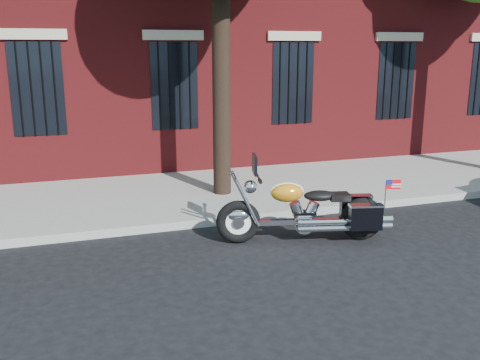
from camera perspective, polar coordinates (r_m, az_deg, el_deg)
name	(u,v)px	position (r m, az deg, el deg)	size (l,w,h in m)	color
ground	(245,251)	(8.37, 0.53, -7.62)	(120.00, 120.00, 0.00)	black
curb	(220,220)	(9.58, -2.16, -4.31)	(40.00, 0.16, 0.15)	gray
sidewalk	(195,194)	(11.32, -4.85, -1.47)	(40.00, 3.60, 0.15)	gray
motorcycle	(310,213)	(8.70, 7.46, -3.47)	(2.72, 1.26, 1.44)	black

